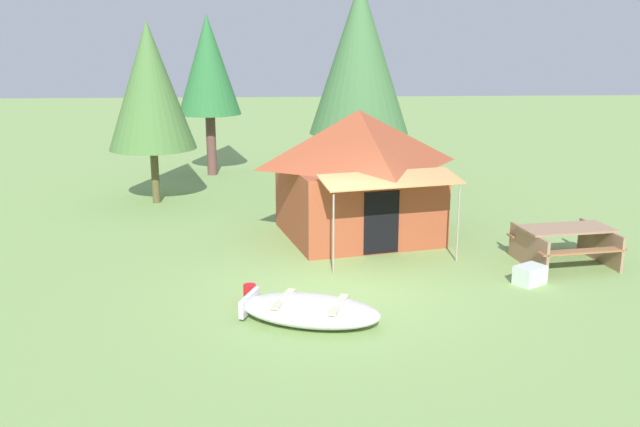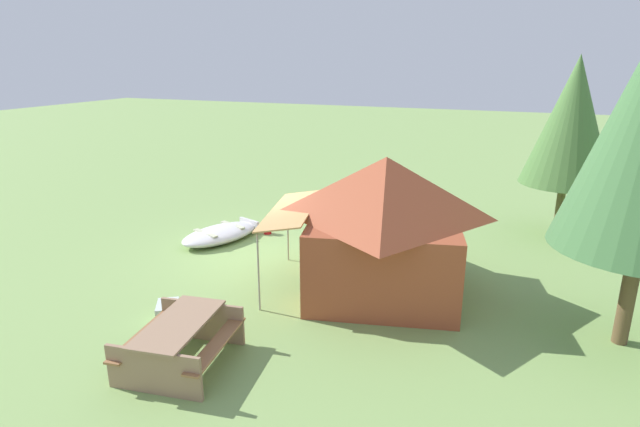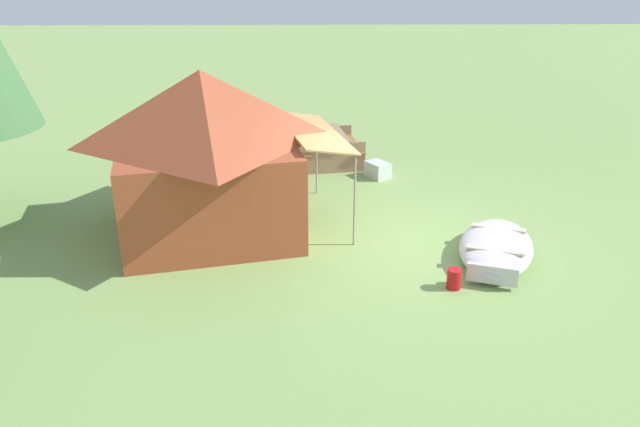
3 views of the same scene
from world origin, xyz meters
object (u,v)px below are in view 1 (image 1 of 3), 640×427
at_px(beached_rowboat, 310,310).
at_px(pine_tree_back_left, 150,86).
at_px(pine_tree_back_right, 208,66).
at_px(cooler_box, 530,275).
at_px(pine_tree_far_center, 360,58).
at_px(fuel_can, 250,293).
at_px(canvas_cabin_tent, 358,172).
at_px(picnic_table, 565,241).

relative_size(beached_rowboat, pine_tree_back_left, 0.52).
bearing_deg(pine_tree_back_left, beached_rowboat, -65.57).
bearing_deg(pine_tree_back_left, pine_tree_back_right, 73.04).
relative_size(beached_rowboat, cooler_box, 4.67).
bearing_deg(pine_tree_far_center, pine_tree_back_right, 145.99).
bearing_deg(pine_tree_far_center, fuel_can, -108.61).
height_order(cooler_box, pine_tree_far_center, pine_tree_far_center).
relative_size(beached_rowboat, pine_tree_back_right, 0.50).
height_order(canvas_cabin_tent, pine_tree_far_center, pine_tree_far_center).
height_order(picnic_table, fuel_can, picnic_table).
xyz_separation_m(cooler_box, pine_tree_far_center, (-2.30, 7.73, 3.65)).
xyz_separation_m(canvas_cabin_tent, fuel_can, (-2.29, -3.92, -1.32)).
distance_m(beached_rowboat, cooler_box, 4.37).
height_order(canvas_cabin_tent, fuel_can, canvas_cabin_tent).
bearing_deg(pine_tree_back_right, pine_tree_back_left, -106.96).
relative_size(cooler_box, pine_tree_back_right, 0.11).
bearing_deg(fuel_can, pine_tree_back_right, 98.29).
bearing_deg(pine_tree_back_left, fuel_can, -69.34).
bearing_deg(beached_rowboat, canvas_cabin_tent, 74.90).
bearing_deg(beached_rowboat, fuel_can, 137.47).
bearing_deg(fuel_can, beached_rowboat, -42.53).
bearing_deg(canvas_cabin_tent, fuel_can, -120.31).
bearing_deg(beached_rowboat, cooler_box, 19.88).
relative_size(canvas_cabin_tent, pine_tree_far_center, 0.77).
distance_m(beached_rowboat, picnic_table, 5.81).
xyz_separation_m(beached_rowboat, picnic_table, (5.20, 2.59, 0.28)).
height_order(beached_rowboat, fuel_can, beached_rowboat).
xyz_separation_m(cooler_box, fuel_can, (-5.10, -0.58, -0.02)).
distance_m(picnic_table, pine_tree_back_left, 11.03).
height_order(picnic_table, cooler_box, picnic_table).
bearing_deg(canvas_cabin_tent, picnic_table, -29.82).
bearing_deg(canvas_cabin_tent, cooler_box, -49.99).
bearing_deg(pine_tree_far_center, beached_rowboat, -101.11).
bearing_deg(pine_tree_back_left, picnic_table, -32.73).
bearing_deg(pine_tree_far_center, canvas_cabin_tent, -96.59).
bearing_deg(pine_tree_far_center, pine_tree_back_left, -171.56).
relative_size(picnic_table, cooler_box, 3.62).
relative_size(cooler_box, pine_tree_back_left, 0.11).
xyz_separation_m(canvas_cabin_tent, pine_tree_far_center, (0.51, 4.39, 2.35)).
height_order(beached_rowboat, pine_tree_far_center, pine_tree_far_center).
height_order(beached_rowboat, cooler_box, beached_rowboat).
height_order(cooler_box, pine_tree_back_right, pine_tree_back_right).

